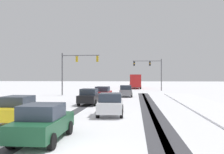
# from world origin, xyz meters

# --- Properties ---
(wheel_track_left_lane) EXTENTS (1.00, 35.44, 0.01)m
(wheel_track_left_lane) POSITION_xyz_m (4.56, 16.11, 0.00)
(wheel_track_left_lane) COLOR #424247
(wheel_track_left_lane) RESTS_ON ground
(wheel_track_right_lane) EXTENTS (0.98, 35.44, 0.01)m
(wheel_track_right_lane) POSITION_xyz_m (3.93, 16.11, 0.00)
(wheel_track_right_lane) COLOR #424247
(wheel_track_right_lane) RESTS_ON ground
(wheel_track_center) EXTENTS (0.82, 35.44, 0.01)m
(wheel_track_center) POSITION_xyz_m (-1.85, 16.11, 0.00)
(wheel_track_center) COLOR #424247
(wheel_track_center) RESTS_ON ground
(sidewalk_kerb_right) EXTENTS (4.00, 35.44, 0.12)m
(sidewalk_kerb_right) POSITION_xyz_m (9.66, 14.50, 0.06)
(sidewalk_kerb_right) COLOR white
(sidewalk_kerb_right) RESTS_ON ground
(traffic_signal_far_right) EXTENTS (5.94, 0.65, 6.50)m
(traffic_signal_far_right) POSITION_xyz_m (6.22, 42.10, 4.64)
(traffic_signal_far_right) COLOR #47474C
(traffic_signal_far_right) RESTS_ON ground
(traffic_signal_near_left) EXTENTS (5.88, 0.45, 6.50)m
(traffic_signal_near_left) POSITION_xyz_m (-6.24, 28.19, 4.64)
(traffic_signal_near_left) COLOR #47474C
(traffic_signal_near_left) RESTS_ON ground
(car_grey_lead) EXTENTS (1.93, 4.15, 1.62)m
(car_grey_lead) POSITION_xyz_m (1.61, 26.38, 0.82)
(car_grey_lead) COLOR slate
(car_grey_lead) RESTS_ON ground
(car_red_second) EXTENTS (1.99, 4.18, 1.62)m
(car_red_second) POSITION_xyz_m (-1.05, 21.54, 0.82)
(car_red_second) COLOR red
(car_red_second) RESTS_ON ground
(car_black_third) EXTENTS (1.88, 4.12, 1.62)m
(car_black_third) POSITION_xyz_m (-1.67, 15.97, 0.82)
(car_black_third) COLOR black
(car_black_third) RESTS_ON ground
(car_white_fourth) EXTENTS (1.97, 4.17, 1.62)m
(car_white_fourth) POSITION_xyz_m (1.17, 9.39, 0.82)
(car_white_fourth) COLOR silver
(car_white_fourth) RESTS_ON ground
(car_yellow_cab_fifth) EXTENTS (1.87, 4.12, 1.62)m
(car_yellow_cab_fifth) POSITION_xyz_m (-4.28, 6.17, 0.82)
(car_yellow_cab_fifth) COLOR yellow
(car_yellow_cab_fifth) RESTS_ON ground
(car_dark_green_sixth) EXTENTS (1.86, 4.11, 1.62)m
(car_dark_green_sixth) POSITION_xyz_m (-1.03, 1.96, 0.82)
(car_dark_green_sixth) COLOR #194C2D
(car_dark_green_sixth) RESTS_ON ground
(bus_oncoming) EXTENTS (2.92, 11.07, 3.38)m
(bus_oncoming) POSITION_xyz_m (2.86, 52.38, 1.99)
(bus_oncoming) COLOR #B21E1E
(bus_oncoming) RESTS_ON ground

